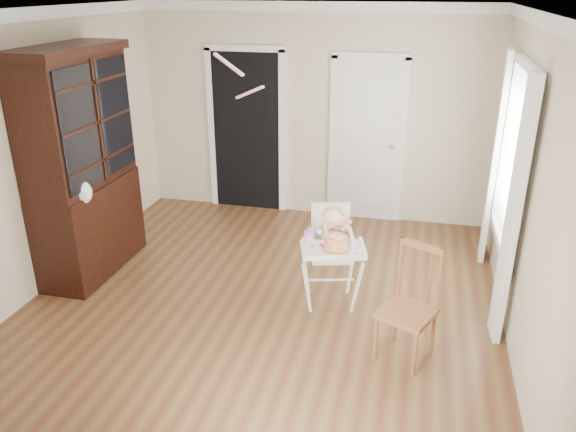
% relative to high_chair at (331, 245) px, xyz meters
% --- Properties ---
extents(floor, '(5.00, 5.00, 0.00)m').
position_rel_high_chair_xyz_m(floor, '(-0.63, -0.22, -0.62)').
color(floor, '#57311E').
rests_on(floor, ground).
extents(ceiling, '(5.00, 5.00, 0.00)m').
position_rel_high_chair_xyz_m(ceiling, '(-0.63, -0.22, 2.08)').
color(ceiling, white).
rests_on(ceiling, wall_back).
extents(wall_back, '(4.50, 0.00, 4.50)m').
position_rel_high_chair_xyz_m(wall_back, '(-0.63, 2.28, 0.73)').
color(wall_back, beige).
rests_on(wall_back, floor).
extents(wall_left, '(0.00, 5.00, 5.00)m').
position_rel_high_chair_xyz_m(wall_left, '(-2.88, -0.22, 0.73)').
color(wall_left, beige).
rests_on(wall_left, floor).
extents(wall_right, '(0.00, 5.00, 5.00)m').
position_rel_high_chair_xyz_m(wall_right, '(1.62, -0.22, 0.73)').
color(wall_right, beige).
rests_on(wall_right, floor).
extents(crown_molding, '(4.50, 5.00, 0.12)m').
position_rel_high_chair_xyz_m(crown_molding, '(-0.63, -0.22, 2.02)').
color(crown_molding, white).
rests_on(crown_molding, ceiling).
extents(doorway, '(1.06, 0.05, 2.22)m').
position_rel_high_chair_xyz_m(doorway, '(-1.53, 2.26, 0.49)').
color(doorway, black).
rests_on(doorway, wall_back).
extents(closet_door, '(0.96, 0.09, 2.13)m').
position_rel_high_chair_xyz_m(closet_door, '(0.07, 2.25, 0.41)').
color(closet_door, white).
rests_on(closet_door, wall_back).
extents(window_right, '(0.13, 1.84, 2.30)m').
position_rel_high_chair_xyz_m(window_right, '(1.54, 0.58, 0.67)').
color(window_right, white).
rests_on(window_right, wall_right).
extents(high_chair, '(0.72, 0.82, 1.00)m').
position_rel_high_chair_xyz_m(high_chair, '(0.00, 0.00, 0.00)').
color(high_chair, white).
rests_on(high_chair, floor).
extents(baby, '(0.31, 0.23, 0.42)m').
position_rel_high_chair_xyz_m(baby, '(-0.00, 0.02, 0.14)').
color(baby, beige).
rests_on(baby, high_chair).
extents(cake, '(0.27, 0.27, 0.13)m').
position_rel_high_chair_xyz_m(cake, '(0.08, -0.23, 0.14)').
color(cake, silver).
rests_on(cake, high_chair).
extents(sippy_cup, '(0.07, 0.07, 0.17)m').
position_rel_high_chair_xyz_m(sippy_cup, '(-0.19, -0.20, 0.15)').
color(sippy_cup, '#EF92D4').
rests_on(sippy_cup, high_chair).
extents(china_cabinet, '(0.62, 1.40, 2.36)m').
position_rel_high_chair_xyz_m(china_cabinet, '(-2.62, 0.11, 0.56)').
color(china_cabinet, black).
rests_on(china_cabinet, floor).
extents(dining_chair, '(0.53, 0.53, 0.99)m').
position_rel_high_chair_xyz_m(dining_chair, '(0.76, -0.70, -0.15)').
color(dining_chair, brown).
rests_on(dining_chair, floor).
extents(streamer, '(0.39, 0.34, 0.15)m').
position_rel_high_chair_xyz_m(streamer, '(-0.96, 0.03, 1.63)').
color(streamer, pink).
rests_on(streamer, ceiling).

